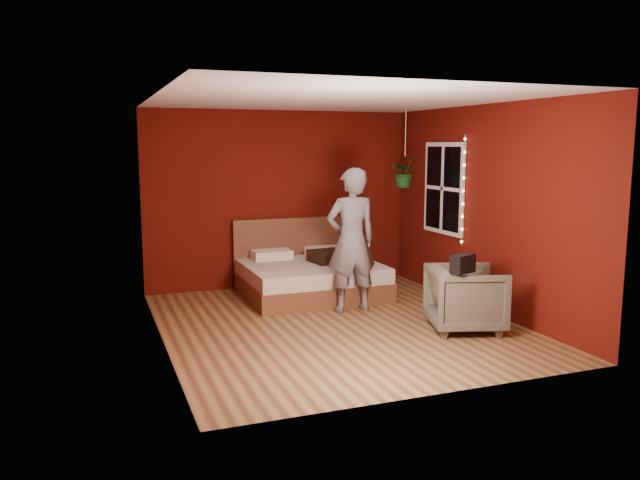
# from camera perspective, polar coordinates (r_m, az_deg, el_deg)

# --- Properties ---
(floor) EXTENTS (4.50, 4.50, 0.00)m
(floor) POSITION_cam_1_polar(r_m,az_deg,el_deg) (7.44, 1.53, -7.69)
(floor) COLOR olive
(floor) RESTS_ON ground
(room_walls) EXTENTS (4.04, 4.54, 2.62)m
(room_walls) POSITION_cam_1_polar(r_m,az_deg,el_deg) (7.15, 1.58, 5.34)
(room_walls) COLOR #560F09
(room_walls) RESTS_ON ground
(window) EXTENTS (0.05, 0.97, 1.27)m
(window) POSITION_cam_1_polar(r_m,az_deg,el_deg) (8.86, 11.23, 4.65)
(window) COLOR white
(window) RESTS_ON room_walls
(fairy_lights) EXTENTS (0.04, 0.04, 1.45)m
(fairy_lights) POSITION_cam_1_polar(r_m,az_deg,el_deg) (8.40, 12.97, 4.39)
(fairy_lights) COLOR silver
(fairy_lights) RESTS_ON room_walls
(bed) EXTENTS (1.86, 1.58, 1.02)m
(bed) POSITION_cam_1_polar(r_m,az_deg,el_deg) (8.80, -1.00, -3.33)
(bed) COLOR brown
(bed) RESTS_ON ground
(person) EXTENTS (0.67, 0.44, 1.82)m
(person) POSITION_cam_1_polar(r_m,az_deg,el_deg) (7.84, 2.89, -0.03)
(person) COLOR slate
(person) RESTS_ON ground
(armchair) EXTENTS (1.01, 0.99, 0.74)m
(armchair) POSITION_cam_1_polar(r_m,az_deg,el_deg) (7.31, 13.18, -5.21)
(armchair) COLOR #5B5848
(armchair) RESTS_ON ground
(handbag) EXTENTS (0.31, 0.23, 0.20)m
(handbag) POSITION_cam_1_polar(r_m,az_deg,el_deg) (6.85, 12.92, -2.13)
(handbag) COLOR black
(handbag) RESTS_ON armchair
(throw_pillow) EXTENTS (0.52, 0.52, 0.16)m
(throw_pillow) POSITION_cam_1_polar(r_m,az_deg,el_deg) (8.77, 0.76, -1.51)
(throw_pillow) COLOR black
(throw_pillow) RESTS_ON bed
(hanging_plant) EXTENTS (0.47, 0.43, 1.10)m
(hanging_plant) POSITION_cam_1_polar(r_m,az_deg,el_deg) (8.97, 7.76, 6.18)
(hanging_plant) COLOR silver
(hanging_plant) RESTS_ON room_walls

